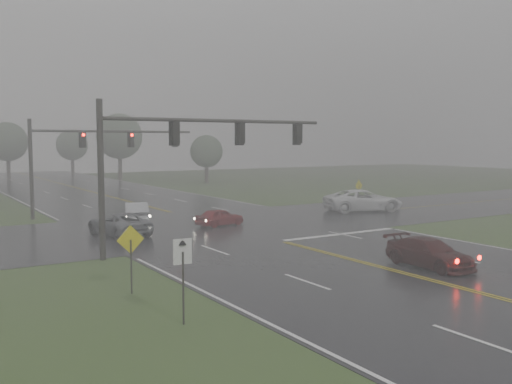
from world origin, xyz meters
TOP-DOWN VIEW (x-y plane):
  - ground at (0.00, 0.00)m, footprint 180.00×180.00m
  - main_road at (0.00, 20.00)m, footprint 18.00×160.00m
  - cross_street at (0.00, 22.00)m, footprint 120.00×14.00m
  - stop_bar at (4.50, 14.40)m, footprint 8.50×0.50m
  - sedan_maroon at (1.87, 5.21)m, footprint 1.92×4.50m
  - sedan_red at (-0.13, 21.50)m, footprint 3.63×1.94m
  - sedan_silver at (-4.41, 25.87)m, footprint 2.81×4.68m
  - car_grey at (-7.17, 21.40)m, footprint 3.07×5.24m
  - pickup_white at (13.67, 22.34)m, footprint 6.96×4.68m
  - signal_gantry_near at (-6.21, 14.79)m, footprint 13.13×0.34m
  - signal_gantry_far at (-6.22, 31.79)m, footprint 12.92×0.37m
  - sign_diamond_west at (-11.15, 8.14)m, footprint 1.08×0.11m
  - sign_arrow_white at (-11.02, 3.80)m, footprint 0.60×0.11m
  - sign_diamond_east at (14.98, 24.35)m, footprint 1.00×0.26m
  - tree_ne_a at (9.17, 69.31)m, footprint 6.65×6.65m
  - tree_n_mid at (-4.55, 79.32)m, footprint 5.82×5.82m
  - tree_e_near at (17.51, 57.82)m, footprint 4.48×4.48m
  - tree_n_far at (6.70, 86.62)m, footprint 5.25×5.25m

SIDE VIEW (x-z plane):
  - ground at x=0.00m, z-range 0.00..0.00m
  - main_road at x=0.00m, z-range -0.01..0.01m
  - cross_street at x=0.00m, z-range -0.01..0.01m
  - stop_bar at x=4.50m, z-range 0.00..0.00m
  - sedan_maroon at x=1.87m, z-range -0.65..0.65m
  - sedan_red at x=-0.13m, z-range -0.59..0.59m
  - sedan_silver at x=-4.41m, z-range -0.73..0.73m
  - car_grey at x=-7.17m, z-range -0.69..0.69m
  - pickup_white at x=13.67m, z-range -0.89..0.89m
  - sign_diamond_east at x=14.98m, z-range 0.43..2.87m
  - sign_diamond_west at x=-11.15m, z-range 0.45..3.05m
  - sign_arrow_white at x=-11.02m, z-range 0.54..3.25m
  - tree_e_near at x=17.51m, z-range 1.03..7.61m
  - tree_n_far at x=6.70m, z-range 1.21..8.92m
  - signal_gantry_far at x=-6.22m, z-range 1.49..8.85m
  - signal_gantry_near at x=-6.21m, z-range 1.54..9.27m
  - tree_n_mid at x=-4.55m, z-range 1.34..9.89m
  - tree_ne_a at x=9.17m, z-range 1.54..11.31m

